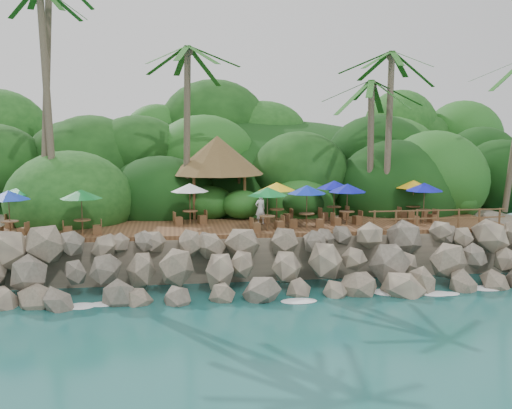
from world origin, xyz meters
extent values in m
plane|color=#19514F|center=(0.00, 0.00, 0.00)|extent=(140.00, 140.00, 0.00)
cube|color=gray|center=(0.00, 16.00, 1.05)|extent=(32.00, 25.20, 2.10)
ellipsoid|color=#143811|center=(0.00, 23.50, 0.00)|extent=(44.80, 28.00, 15.40)
cube|color=brown|center=(0.00, 6.00, 2.20)|extent=(26.00, 5.00, 0.20)
ellipsoid|color=white|center=(-9.00, 0.30, 0.03)|extent=(1.20, 0.80, 0.06)
ellipsoid|color=white|center=(-6.00, 0.30, 0.03)|extent=(1.20, 0.80, 0.06)
ellipsoid|color=white|center=(-3.00, 0.30, 0.03)|extent=(1.20, 0.80, 0.06)
ellipsoid|color=white|center=(0.00, 0.30, 0.03)|extent=(1.20, 0.80, 0.06)
ellipsoid|color=white|center=(3.00, 0.30, 0.03)|extent=(1.20, 0.80, 0.06)
ellipsoid|color=white|center=(6.00, 0.30, 0.03)|extent=(1.20, 0.80, 0.06)
ellipsoid|color=white|center=(9.00, 0.30, 0.03)|extent=(1.20, 0.80, 0.06)
cylinder|color=brown|center=(-10.55, 7.93, 8.44)|extent=(1.05, 1.74, 12.24)
cylinder|color=brown|center=(-10.78, 8.90, 9.15)|extent=(0.75, 3.05, 13.51)
cylinder|color=brown|center=(-3.42, 9.19, 6.99)|extent=(0.69, 0.81, 9.38)
ellipsoid|color=#23601E|center=(-3.42, 9.19, 11.68)|extent=(6.00, 6.00, 2.40)
cylinder|color=brown|center=(7.00, 8.68, 6.11)|extent=(0.61, 0.58, 7.63)
ellipsoid|color=#23601E|center=(7.00, 8.68, 9.92)|extent=(6.00, 6.00, 2.40)
cylinder|color=brown|center=(7.90, 8.28, 6.95)|extent=(1.02, 1.59, 9.27)
ellipsoid|color=#23601E|center=(7.90, 8.28, 11.60)|extent=(6.00, 6.00, 2.40)
cylinder|color=brown|center=(-3.10, 8.39, 3.50)|extent=(0.16, 0.16, 2.40)
cylinder|color=brown|center=(-0.30, 8.39, 3.50)|extent=(0.16, 0.16, 2.40)
cylinder|color=brown|center=(-3.10, 11.19, 3.50)|extent=(0.16, 0.16, 2.40)
cylinder|color=brown|center=(-0.30, 11.19, 3.50)|extent=(0.16, 0.16, 2.40)
cone|color=brown|center=(-1.70, 9.79, 5.80)|extent=(5.35, 5.35, 2.20)
cylinder|color=brown|center=(2.46, 5.01, 2.65)|extent=(0.08, 0.08, 0.70)
cylinder|color=brown|center=(2.46, 5.01, 3.01)|extent=(0.80, 0.80, 0.05)
cylinder|color=brown|center=(2.46, 5.01, 3.35)|extent=(0.05, 0.05, 2.09)
cone|color=#0D27AD|center=(2.46, 5.01, 4.25)|extent=(2.00, 2.00, 0.43)
cube|color=brown|center=(1.80, 5.13, 2.52)|extent=(0.46, 0.46, 0.44)
cube|color=brown|center=(3.12, 4.90, 2.52)|extent=(0.46, 0.46, 0.44)
cylinder|color=brown|center=(-8.52, 4.40, 2.65)|extent=(0.08, 0.08, 0.70)
cylinder|color=brown|center=(-8.52, 4.40, 3.01)|extent=(0.80, 0.80, 0.05)
cylinder|color=brown|center=(-8.52, 4.40, 3.35)|extent=(0.05, 0.05, 2.09)
cone|color=#0B6824|center=(-8.52, 4.40, 4.25)|extent=(2.00, 2.00, 0.43)
cube|color=brown|center=(-9.18, 4.30, 2.52)|extent=(0.45, 0.45, 0.44)
cube|color=brown|center=(-7.86, 4.50, 2.52)|extent=(0.45, 0.45, 0.44)
cylinder|color=brown|center=(8.97, 7.06, 2.65)|extent=(0.08, 0.08, 0.70)
cylinder|color=brown|center=(8.97, 7.06, 3.01)|extent=(0.80, 0.80, 0.05)
cylinder|color=brown|center=(8.97, 7.06, 3.35)|extent=(0.05, 0.05, 2.09)
cone|color=gold|center=(8.97, 7.06, 4.25)|extent=(2.00, 2.00, 0.43)
cube|color=brown|center=(8.31, 6.92, 2.52)|extent=(0.47, 0.47, 0.44)
cube|color=brown|center=(9.62, 7.19, 2.52)|extent=(0.47, 0.47, 0.44)
cylinder|color=brown|center=(4.72, 5.51, 2.65)|extent=(0.08, 0.08, 0.70)
cylinder|color=brown|center=(4.72, 5.51, 3.01)|extent=(0.80, 0.80, 0.05)
cylinder|color=brown|center=(4.72, 5.51, 3.35)|extent=(0.05, 0.05, 2.09)
cone|color=#0C13A7|center=(4.72, 5.51, 4.25)|extent=(2.00, 2.00, 0.43)
cube|color=brown|center=(4.08, 5.31, 2.52)|extent=(0.50, 0.50, 0.44)
cube|color=brown|center=(5.35, 5.72, 2.52)|extent=(0.50, 0.50, 0.44)
cylinder|color=brown|center=(4.54, 7.41, 2.65)|extent=(0.08, 0.08, 0.70)
cylinder|color=brown|center=(4.54, 7.41, 3.01)|extent=(0.80, 0.80, 0.05)
cylinder|color=brown|center=(4.54, 7.41, 3.35)|extent=(0.05, 0.05, 2.09)
cone|color=#0D10A9|center=(4.54, 7.41, 4.25)|extent=(2.00, 2.00, 0.43)
cube|color=brown|center=(3.90, 7.23, 2.52)|extent=(0.49, 0.49, 0.44)
cube|color=brown|center=(5.18, 7.60, 2.52)|extent=(0.49, 0.49, 0.44)
cylinder|color=brown|center=(1.24, 6.84, 2.65)|extent=(0.08, 0.08, 0.70)
cylinder|color=brown|center=(1.24, 6.84, 3.01)|extent=(0.80, 0.80, 0.05)
cylinder|color=brown|center=(1.24, 6.84, 3.35)|extent=(0.05, 0.05, 2.09)
cone|color=yellow|center=(1.24, 6.84, 4.25)|extent=(2.00, 2.00, 0.43)
cube|color=brown|center=(0.59, 6.69, 2.52)|extent=(0.48, 0.48, 0.44)
cube|color=brown|center=(1.88, 6.99, 2.52)|extent=(0.48, 0.48, 0.44)
cylinder|color=brown|center=(-3.37, 6.84, 2.65)|extent=(0.08, 0.08, 0.70)
cylinder|color=brown|center=(-3.37, 6.84, 3.01)|extent=(0.80, 0.80, 0.05)
cylinder|color=brown|center=(-3.37, 6.84, 3.35)|extent=(0.05, 0.05, 2.09)
cone|color=silver|center=(-3.37, 6.84, 4.25)|extent=(2.00, 2.00, 0.43)
cube|color=brown|center=(-4.01, 6.63, 2.52)|extent=(0.50, 0.50, 0.44)
cube|color=brown|center=(-2.74, 7.04, 2.52)|extent=(0.50, 0.50, 0.44)
cylinder|color=brown|center=(-11.80, 6.92, 2.65)|extent=(0.08, 0.08, 0.70)
cylinder|color=brown|center=(-11.80, 6.92, 3.01)|extent=(0.80, 0.80, 0.05)
cylinder|color=brown|center=(-11.80, 6.92, 3.35)|extent=(0.05, 0.05, 2.09)
cone|color=#0D7938|center=(-11.80, 6.92, 4.25)|extent=(2.00, 2.00, 0.43)
cube|color=brown|center=(-12.45, 7.06, 2.52)|extent=(0.47, 0.47, 0.44)
cube|color=brown|center=(-11.15, 6.78, 2.52)|extent=(0.47, 0.47, 0.44)
cylinder|color=brown|center=(0.34, 4.40, 2.65)|extent=(0.08, 0.08, 0.70)
cylinder|color=brown|center=(0.34, 4.40, 3.01)|extent=(0.80, 0.80, 0.05)
cylinder|color=brown|center=(0.34, 4.40, 3.35)|extent=(0.05, 0.05, 2.09)
cone|color=#0D762D|center=(0.34, 4.40, 4.25)|extent=(2.00, 2.00, 0.43)
cube|color=brown|center=(-0.29, 4.19, 2.52)|extent=(0.50, 0.50, 0.44)
cube|color=brown|center=(0.98, 4.61, 2.52)|extent=(0.50, 0.50, 0.44)
cylinder|color=brown|center=(-11.80, 4.43, 2.65)|extent=(0.08, 0.08, 0.70)
cylinder|color=brown|center=(-11.80, 4.43, 3.01)|extent=(0.80, 0.80, 0.05)
cylinder|color=brown|center=(-11.80, 4.43, 3.35)|extent=(0.05, 0.05, 2.09)
cone|color=#0C2BA0|center=(-11.80, 4.43, 4.25)|extent=(2.00, 2.00, 0.43)
cube|color=brown|center=(-11.17, 4.22, 2.52)|extent=(0.51, 0.51, 0.44)
cylinder|color=brown|center=(8.90, 5.47, 2.65)|extent=(0.08, 0.08, 0.70)
cylinder|color=brown|center=(8.90, 5.47, 3.01)|extent=(0.80, 0.80, 0.05)
cylinder|color=brown|center=(8.90, 5.47, 3.35)|extent=(0.05, 0.05, 2.09)
cone|color=#0D12A9|center=(8.90, 5.47, 4.25)|extent=(2.00, 2.00, 0.43)
cube|color=brown|center=(8.29, 5.22, 2.52)|extent=(0.52, 0.52, 0.44)
cube|color=brown|center=(9.52, 5.72, 2.52)|extent=(0.52, 0.52, 0.44)
cylinder|color=brown|center=(5.57, 3.65, 2.80)|extent=(0.10, 0.10, 1.00)
cylinder|color=brown|center=(6.67, 3.65, 2.80)|extent=(0.10, 0.10, 1.00)
cylinder|color=brown|center=(7.77, 3.65, 2.80)|extent=(0.10, 0.10, 1.00)
cylinder|color=brown|center=(8.87, 3.65, 2.80)|extent=(0.10, 0.10, 1.00)
cylinder|color=brown|center=(9.97, 3.65, 2.80)|extent=(0.10, 0.10, 1.00)
cylinder|color=brown|center=(11.07, 3.65, 2.80)|extent=(0.10, 0.10, 1.00)
cylinder|color=brown|center=(12.17, 3.65, 2.80)|extent=(0.10, 0.10, 1.00)
cube|color=brown|center=(8.87, 3.65, 3.25)|extent=(7.20, 0.06, 0.06)
cube|color=brown|center=(8.87, 3.65, 2.85)|extent=(7.20, 0.06, 0.06)
imported|color=white|center=(0.28, 6.41, 3.11)|extent=(0.69, 0.58, 1.62)
camera|label=1|loc=(-4.24, -24.33, 7.32)|focal=41.92mm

